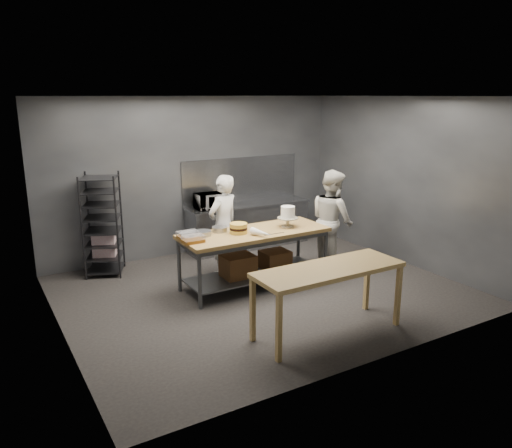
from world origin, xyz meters
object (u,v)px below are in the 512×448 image
(microwave, at_px, (210,201))
(speed_rack, at_px, (103,226))
(work_table, at_px, (254,252))
(near_counter, at_px, (329,274))
(chef_right, at_px, (332,220))
(chef_behind, at_px, (223,225))
(layer_cake, at_px, (238,228))
(frosted_cake_stand, at_px, (288,214))

(microwave, bearing_deg, speed_rack, -177.78)
(work_table, xyz_separation_m, near_counter, (-0.02, -1.92, 0.24))
(chef_right, bearing_deg, microwave, 45.45)
(speed_rack, relative_size, chef_right, 0.99)
(near_counter, height_order, chef_right, chef_right)
(near_counter, height_order, speed_rack, speed_rack)
(chef_right, bearing_deg, speed_rack, 70.22)
(speed_rack, xyz_separation_m, chef_behind, (1.76, -1.08, 0.01))
(chef_right, xyz_separation_m, layer_cake, (-1.88, -0.02, 0.11))
(chef_right, height_order, frosted_cake_stand, chef_right)
(chef_right, bearing_deg, layer_cake, 97.52)
(speed_rack, bearing_deg, frosted_cake_stand, -36.41)
(chef_behind, distance_m, chef_right, 1.92)
(speed_rack, bearing_deg, chef_right, -26.72)
(frosted_cake_stand, distance_m, layer_cake, 0.89)
(work_table, bearing_deg, near_counter, -90.69)
(work_table, xyz_separation_m, speed_rack, (-1.94, 1.82, 0.28))
(chef_behind, bearing_deg, chef_right, 138.94)
(work_table, relative_size, chef_behind, 1.38)
(frosted_cake_stand, bearing_deg, near_counter, -108.57)
(layer_cake, bearing_deg, speed_rack, 132.64)
(near_counter, bearing_deg, layer_cake, 97.42)
(frosted_cake_stand, xyz_separation_m, layer_cake, (-0.88, 0.07, -0.13))
(near_counter, xyz_separation_m, microwave, (0.15, 3.82, 0.24))
(frosted_cake_stand, bearing_deg, work_table, 175.12)
(work_table, height_order, frosted_cake_stand, frosted_cake_stand)
(frosted_cake_stand, bearing_deg, layer_cake, 175.39)
(microwave, xyz_separation_m, frosted_cake_stand, (0.48, -1.95, 0.08))
(chef_behind, xyz_separation_m, chef_right, (1.78, -0.70, 0.02))
(chef_right, bearing_deg, near_counter, 147.17)
(near_counter, height_order, chef_behind, chef_behind)
(work_table, height_order, near_counter, work_table)
(chef_right, distance_m, microwave, 2.39)
(chef_behind, distance_m, layer_cake, 0.74)
(near_counter, xyz_separation_m, speed_rack, (-1.91, 3.74, 0.04))
(near_counter, bearing_deg, speed_rack, 117.08)
(microwave, bearing_deg, layer_cake, -102.01)
(chef_right, distance_m, frosted_cake_stand, 1.04)
(work_table, distance_m, chef_right, 1.64)
(near_counter, distance_m, speed_rack, 4.20)
(near_counter, bearing_deg, microwave, 87.79)
(chef_behind, xyz_separation_m, frosted_cake_stand, (0.78, -0.79, 0.27))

